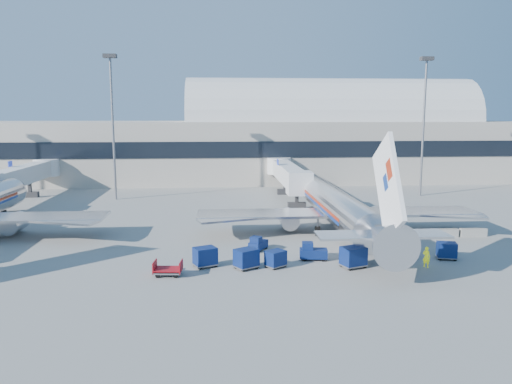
{
  "coord_description": "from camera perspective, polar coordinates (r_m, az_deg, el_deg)",
  "views": [
    {
      "loc": [
        -3.49,
        -50.06,
        13.37
      ],
      "look_at": [
        0.68,
        6.0,
        4.65
      ],
      "focal_mm": 35.0,
      "sensor_mm": 36.0,
      "label": 1
    }
  ],
  "objects": [
    {
      "name": "cart_train_b",
      "position": [
        44.09,
        -1.11,
        -7.56
      ],
      "size": [
        2.5,
        2.36,
        1.75
      ],
      "rotation": [
        0.0,
        0.0,
        0.58
      ],
      "color": "#0A1B50",
      "rests_on": "ground"
    },
    {
      "name": "barrier_mid",
      "position": [
        59.09,
        20.74,
        -4.4
      ],
      "size": [
        3.0,
        0.55,
        0.9
      ],
      "primitive_type": "cube",
      "color": "#9E9E96",
      "rests_on": "ground"
    },
    {
      "name": "tug_left",
      "position": [
        49.89,
        0.2,
        -5.93
      ],
      "size": [
        2.15,
        2.51,
        1.47
      ],
      "rotation": [
        0.0,
        0.0,
        1.02
      ],
      "color": "#0A1B50",
      "rests_on": "ground"
    },
    {
      "name": "ground",
      "position": [
        51.93,
        -0.26,
        -6.1
      ],
      "size": [
        260.0,
        260.0,
        0.0
      ],
      "primitive_type": "plane",
      "color": "gray",
      "rests_on": "ground"
    },
    {
      "name": "cart_solo_near",
      "position": [
        45.17,
        11.06,
        -7.26
      ],
      "size": [
        2.54,
        2.26,
        1.86
      ],
      "rotation": [
        0.0,
        0.0,
        0.37
      ],
      "color": "#0A1B50",
      "rests_on": "ground"
    },
    {
      "name": "tug_right",
      "position": [
        50.12,
        16.49,
        -6.27
      ],
      "size": [
        2.39,
        1.85,
        1.39
      ],
      "rotation": [
        0.0,
        0.0,
        -0.42
      ],
      "color": "#0A1B50",
      "rests_on": "ground"
    },
    {
      "name": "mast_west",
      "position": [
        81.75,
        -16.13,
        9.47
      ],
      "size": [
        2.0,
        1.2,
        22.6
      ],
      "color": "slate",
      "rests_on": "ground"
    },
    {
      "name": "ramp_worker",
      "position": [
        46.93,
        18.9,
        -7.04
      ],
      "size": [
        0.8,
        0.8,
        1.87
      ],
      "primitive_type": "imported",
      "rotation": [
        0.0,
        0.0,
        2.36
      ],
      "color": "#E5FF1A",
      "rests_on": "ground"
    },
    {
      "name": "terminal",
      "position": [
        106.66,
        -9.73,
        5.54
      ],
      "size": [
        170.0,
        28.15,
        21.0
      ],
      "color": "#B2AA9E",
      "rests_on": "ground"
    },
    {
      "name": "barrier_near",
      "position": [
        57.78,
        17.76,
        -4.53
      ],
      "size": [
        3.0,
        0.55,
        0.9
      ],
      "primitive_type": "cube",
      "color": "#9E9E96",
      "rests_on": "ground"
    },
    {
      "name": "cart_train_a",
      "position": [
        44.49,
        2.26,
        -7.59
      ],
      "size": [
        2.16,
        2.07,
        1.51
      ],
      "rotation": [
        0.0,
        0.0,
        0.63
      ],
      "color": "#0A1B50",
      "rests_on": "ground"
    },
    {
      "name": "jetbridge_near",
      "position": [
        82.17,
        3.53,
        2.2
      ],
      "size": [
        4.4,
        27.5,
        6.25
      ],
      "color": "silver",
      "rests_on": "ground"
    },
    {
      "name": "cart_open_red",
      "position": [
        42.97,
        -9.99,
        -8.82
      ],
      "size": [
        2.47,
        1.84,
        0.62
      ],
      "rotation": [
        0.0,
        0.0,
        -0.09
      ],
      "color": "slate",
      "rests_on": "ground"
    },
    {
      "name": "cart_train_c",
      "position": [
        44.81,
        -5.83,
        -7.34
      ],
      "size": [
        2.43,
        2.2,
        1.75
      ],
      "rotation": [
        0.0,
        0.0,
        0.42
      ],
      "color": "#0A1B50",
      "rests_on": "ground"
    },
    {
      "name": "barrier_far",
      "position": [
        60.55,
        23.58,
        -4.25
      ],
      "size": [
        3.0,
        0.55,
        0.9
      ],
      "primitive_type": "cube",
      "color": "#9E9E96",
      "rests_on": "ground"
    },
    {
      "name": "tug_lead",
      "position": [
        47.01,
        6.45,
        -6.8
      ],
      "size": [
        2.68,
        1.57,
        1.66
      ],
      "rotation": [
        0.0,
        0.0,
        -0.12
      ],
      "color": "#0A1B50",
      "rests_on": "ground"
    },
    {
      "name": "jetbridge_mid",
      "position": [
        87.08,
        -25.03,
        1.76
      ],
      "size": [
        4.4,
        27.5,
        6.25
      ],
      "color": "silver",
      "rests_on": "ground"
    },
    {
      "name": "mast_east",
      "position": [
        86.79,
        18.7,
        9.3
      ],
      "size": [
        2.0,
        1.2,
        22.6
      ],
      "color": "slate",
      "rests_on": "ground"
    },
    {
      "name": "cart_solo_far",
      "position": [
        50.17,
        20.96,
        -6.24
      ],
      "size": [
        2.08,
        1.77,
        1.59
      ],
      "rotation": [
        0.0,
        0.0,
        -0.25
      ],
      "color": "#0A1B50",
      "rests_on": "ground"
    },
    {
      "name": "airliner_main",
      "position": [
        57.17,
        9.48,
        -1.83
      ],
      "size": [
        32.0,
        37.26,
        12.07
      ],
      "color": "silver",
      "rests_on": "ground"
    }
  ]
}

